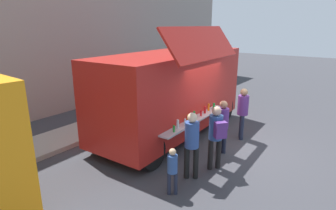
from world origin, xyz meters
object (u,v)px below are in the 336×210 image
(customer_front_ordering, at_px, (222,123))
(customer_extra_browsing, at_px, (243,109))
(trash_bin, at_px, (180,90))
(food_truck_main, at_px, (173,90))
(customer_mid_with_backpack, at_px, (216,132))
(child_near_queue, at_px, (172,167))
(customer_rear_waiting, at_px, (192,140))

(customer_front_ordering, distance_m, customer_extra_browsing, 1.52)
(trash_bin, xyz_separation_m, customer_extra_browsing, (-3.06, -4.53, 0.54))
(food_truck_main, distance_m, customer_mid_with_backpack, 2.91)
(trash_bin, bearing_deg, food_truck_main, -149.96)
(food_truck_main, height_order, customer_front_ordering, food_truck_main)
(trash_bin, bearing_deg, child_near_queue, -147.76)
(customer_front_ordering, xyz_separation_m, child_near_queue, (-2.56, -0.01, -0.31))
(trash_bin, height_order, customer_front_ordering, customer_front_ordering)
(customer_front_ordering, xyz_separation_m, customer_mid_with_backpack, (-0.94, -0.27, 0.09))
(customer_front_ordering, bearing_deg, child_near_queue, 106.82)
(customer_front_ordering, height_order, customer_mid_with_backpack, customer_mid_with_backpack)
(customer_rear_waiting, bearing_deg, child_near_queue, 148.82)
(customer_front_ordering, relative_size, customer_extra_browsing, 0.95)
(customer_front_ordering, height_order, customer_rear_waiting, customer_rear_waiting)
(trash_bin, relative_size, customer_rear_waiting, 0.59)
(customer_rear_waiting, bearing_deg, customer_extra_browsing, -33.57)
(customer_mid_with_backpack, xyz_separation_m, customer_rear_waiting, (-0.76, 0.29, -0.03))
(customer_extra_browsing, bearing_deg, customer_rear_waiting, 64.43)
(trash_bin, distance_m, customer_mid_with_backpack, 7.31)
(food_truck_main, xyz_separation_m, customer_extra_browsing, (0.96, -2.20, -0.52))
(food_truck_main, relative_size, trash_bin, 6.26)
(trash_bin, bearing_deg, customer_front_ordering, -135.50)
(customer_mid_with_backpack, distance_m, customer_rear_waiting, 0.81)
(trash_bin, distance_m, customer_rear_waiting, 7.72)
(customer_front_ordering, xyz_separation_m, customer_extra_browsing, (1.51, -0.03, 0.06))
(food_truck_main, relative_size, customer_front_ordering, 3.85)
(food_truck_main, height_order, customer_extra_browsing, food_truck_main)
(food_truck_main, distance_m, customer_rear_waiting, 3.16)
(customer_front_ordering, bearing_deg, customer_rear_waiting, 106.10)
(customer_front_ordering, bearing_deg, customer_extra_browsing, -74.48)
(customer_mid_with_backpack, xyz_separation_m, customer_extra_browsing, (2.45, 0.24, -0.03))
(trash_bin, bearing_deg, customer_rear_waiting, -144.47)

